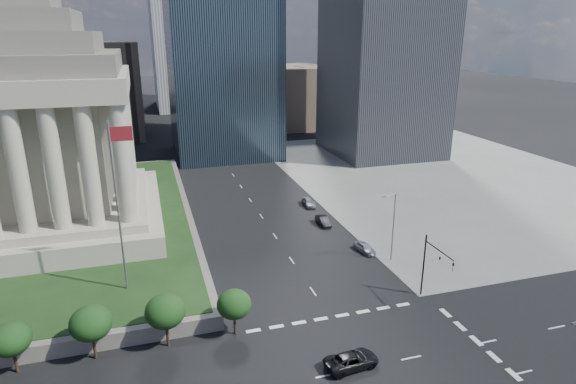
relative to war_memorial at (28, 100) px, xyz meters
name	(u,v)px	position (x,y,z in m)	size (l,w,h in m)	color
ground	(216,150)	(34.00, 52.00, -21.40)	(500.00, 500.00, 0.00)	black
sidewalk_ne	(445,175)	(80.00, 12.00, -21.38)	(68.00, 90.00, 0.03)	slate
war_memorial	(28,100)	(0.00, 0.00, 0.00)	(34.00, 34.00, 39.00)	#AFA593
flagpole	(118,199)	(12.17, -24.00, -8.29)	(2.52, 0.24, 20.00)	slate
midrise_glass	(221,36)	(36.00, 47.00, 8.60)	(26.00, 26.00, 60.00)	black
building_filler_ne	(294,96)	(66.00, 82.00, -11.40)	(20.00, 30.00, 20.00)	brown
building_filler_nw	(101,90)	(4.00, 82.00, -7.40)	(24.00, 30.00, 28.00)	brown
traffic_signal_ne	(433,262)	(46.50, -34.30, -16.15)	(0.30, 5.74, 8.00)	black
street_lamp_north	(392,223)	(47.33, -23.00, -15.74)	(2.13, 0.22, 10.00)	slate
pickup_truck	(352,360)	(32.75, -42.52, -20.65)	(2.49, 5.41, 1.50)	black
parked_sedan_near	(365,248)	(45.12, -19.45, -20.70)	(4.09, 1.65, 1.39)	gray
parked_sedan_mid	(323,221)	(43.00, -7.85, -20.69)	(1.51, 4.33, 1.43)	black
parked_sedan_far	(309,202)	(43.66, 1.56, -20.63)	(1.81, 4.49, 1.53)	slate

